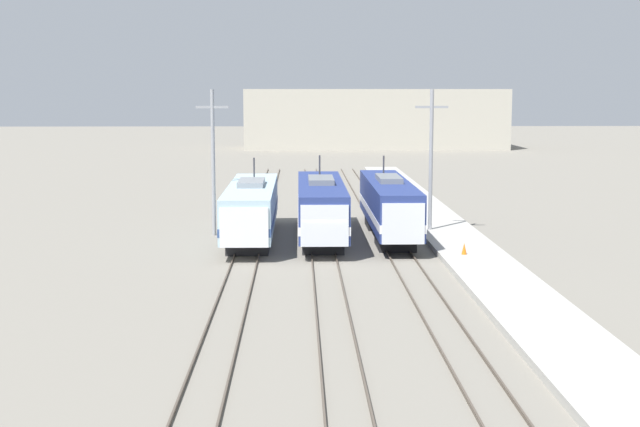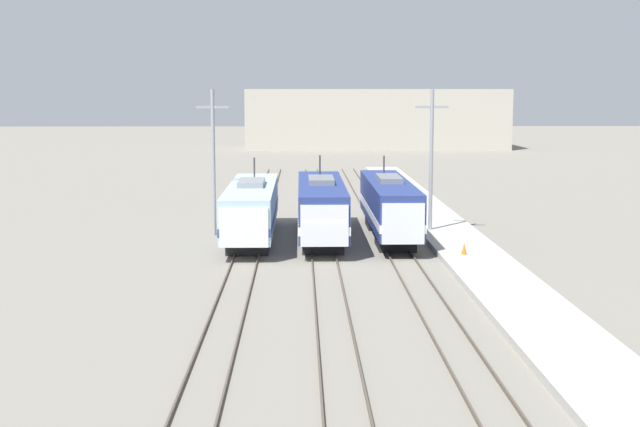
{
  "view_description": "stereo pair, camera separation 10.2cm",
  "coord_description": "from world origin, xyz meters",
  "px_view_note": "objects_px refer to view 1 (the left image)",
  "views": [
    {
      "loc": [
        -1.47,
        -51.26,
        9.76
      ],
      "look_at": [
        -0.19,
        2.09,
        2.42
      ],
      "focal_mm": 50.0,
      "sensor_mm": 36.0,
      "label": 1
    },
    {
      "loc": [
        -1.37,
        -51.26,
        9.76
      ],
      "look_at": [
        -0.19,
        2.09,
        2.42
      ],
      "focal_mm": 50.0,
      "sensor_mm": 36.0,
      "label": 2
    }
  ],
  "objects_px": {
    "locomotive_far_left": "(251,210)",
    "catenary_tower_right": "(431,158)",
    "locomotive_center": "(321,208)",
    "locomotive_far_right": "(389,206)",
    "catenary_tower_left": "(213,159)",
    "traffic_cone": "(464,249)"
  },
  "relations": [
    {
      "from": "catenary_tower_left",
      "to": "traffic_cone",
      "type": "relative_size",
      "value": 14.56
    },
    {
      "from": "locomotive_far_left",
      "to": "traffic_cone",
      "type": "relative_size",
      "value": 24.75
    },
    {
      "from": "locomotive_far_left",
      "to": "locomotive_center",
      "type": "bearing_deg",
      "value": 2.26
    },
    {
      "from": "catenary_tower_left",
      "to": "catenary_tower_right",
      "type": "height_order",
      "value": "same"
    },
    {
      "from": "locomotive_far_right",
      "to": "catenary_tower_right",
      "type": "bearing_deg",
      "value": 25.96
    },
    {
      "from": "locomotive_far_right",
      "to": "catenary_tower_right",
      "type": "height_order",
      "value": "catenary_tower_right"
    },
    {
      "from": "locomotive_far_right",
      "to": "catenary_tower_left",
      "type": "height_order",
      "value": "catenary_tower_left"
    },
    {
      "from": "locomotive_far_left",
      "to": "locomotive_far_right",
      "type": "bearing_deg",
      "value": 6.19
    },
    {
      "from": "locomotive_center",
      "to": "catenary_tower_left",
      "type": "relative_size",
      "value": 1.7
    },
    {
      "from": "locomotive_center",
      "to": "catenary_tower_right",
      "type": "relative_size",
      "value": 1.7
    },
    {
      "from": "catenary_tower_right",
      "to": "locomotive_far_right",
      "type": "bearing_deg",
      "value": -154.04
    },
    {
      "from": "locomotive_far_right",
      "to": "traffic_cone",
      "type": "distance_m",
      "value": 8.94
    },
    {
      "from": "locomotive_far_left",
      "to": "catenary_tower_right",
      "type": "bearing_deg",
      "value": 11.35
    },
    {
      "from": "locomotive_far_right",
      "to": "locomotive_center",
      "type": "bearing_deg",
      "value": -169.93
    },
    {
      "from": "locomotive_center",
      "to": "catenary_tower_right",
      "type": "height_order",
      "value": "catenary_tower_right"
    },
    {
      "from": "locomotive_far_left",
      "to": "catenary_tower_right",
      "type": "distance_m",
      "value": 12.77
    },
    {
      "from": "locomotive_far_left",
      "to": "traffic_cone",
      "type": "bearing_deg",
      "value": -29.06
    },
    {
      "from": "locomotive_far_left",
      "to": "locomotive_center",
      "type": "relative_size",
      "value": 1.0
    },
    {
      "from": "catenary_tower_right",
      "to": "locomotive_far_left",
      "type": "bearing_deg",
      "value": -168.65
    },
    {
      "from": "locomotive_center",
      "to": "locomotive_far_right",
      "type": "height_order",
      "value": "locomotive_center"
    },
    {
      "from": "locomotive_far_left",
      "to": "traffic_cone",
      "type": "height_order",
      "value": "locomotive_far_left"
    },
    {
      "from": "catenary_tower_left",
      "to": "catenary_tower_right",
      "type": "distance_m",
      "value": 14.79
    }
  ]
}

